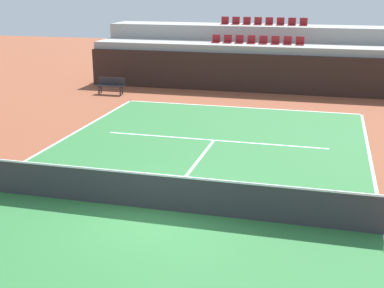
% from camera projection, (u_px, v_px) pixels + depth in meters
% --- Properties ---
extents(ground_plane, '(80.00, 80.00, 0.00)m').
position_uv_depth(ground_plane, '(160.00, 210.00, 13.39)').
color(ground_plane, brown).
extents(court_surface, '(11.00, 24.00, 0.01)m').
position_uv_depth(court_surface, '(160.00, 210.00, 13.39)').
color(court_surface, '#2D7238').
rests_on(court_surface, ground_plane).
extents(baseline_far, '(11.00, 0.10, 0.00)m').
position_uv_depth(baseline_far, '(240.00, 107.00, 24.43)').
color(baseline_far, white).
rests_on(baseline_far, court_surface).
extents(service_line_far, '(8.26, 0.10, 0.00)m').
position_uv_depth(service_line_far, '(214.00, 140.00, 19.30)').
color(service_line_far, white).
rests_on(service_line_far, court_surface).
extents(centre_service_line, '(0.10, 6.40, 0.00)m').
position_uv_depth(centre_service_line, '(192.00, 169.00, 16.35)').
color(centre_service_line, white).
rests_on(centre_service_line, court_surface).
extents(back_wall, '(18.13, 0.30, 2.01)m').
position_uv_depth(back_wall, '(252.00, 73.00, 27.58)').
color(back_wall, black).
rests_on(back_wall, ground_plane).
extents(stands_tier_lower, '(18.13, 2.40, 2.39)m').
position_uv_depth(stands_tier_lower, '(256.00, 66.00, 28.77)').
color(stands_tier_lower, '#9E9E99').
rests_on(stands_tier_lower, ground_plane).
extents(stands_tier_upper, '(18.13, 2.40, 3.22)m').
position_uv_depth(stands_tier_upper, '(262.00, 53.00, 30.87)').
color(stands_tier_upper, '#9E9E99').
rests_on(stands_tier_upper, ground_plane).
extents(seating_row_lower, '(5.02, 0.44, 0.44)m').
position_uv_depth(seating_row_lower, '(257.00, 41.00, 28.47)').
color(seating_row_lower, maroon).
rests_on(seating_row_lower, stands_tier_lower).
extents(seating_row_upper, '(5.02, 0.44, 0.44)m').
position_uv_depth(seating_row_upper, '(263.00, 23.00, 30.45)').
color(seating_row_upper, maroon).
rests_on(seating_row_upper, stands_tier_upper).
extents(tennis_net, '(11.08, 0.08, 1.07)m').
position_uv_depth(tennis_net, '(160.00, 192.00, 13.24)').
color(tennis_net, black).
rests_on(tennis_net, court_surface).
extents(player_bench, '(1.50, 0.40, 0.85)m').
position_uv_depth(player_bench, '(111.00, 84.00, 27.29)').
color(player_bench, '#232328').
rests_on(player_bench, ground_plane).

